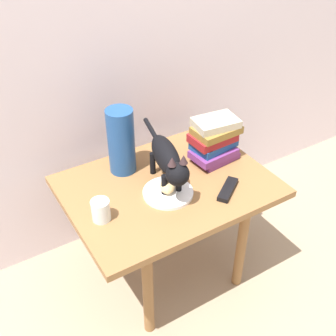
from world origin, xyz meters
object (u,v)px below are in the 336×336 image
at_px(plate, 168,193).
at_px(bread_roll, 167,186).
at_px(book_stack, 215,140).
at_px(green_vase, 121,141).
at_px(cat, 167,160).
at_px(tv_remote, 228,189).
at_px(side_table, 168,196).
at_px(candle_jar, 101,211).

height_order(plate, bread_roll, bread_roll).
distance_m(book_stack, green_vase, 0.41).
relative_size(bread_roll, cat, 0.17).
bearing_deg(plate, tv_remote, -27.36).
relative_size(book_stack, tv_remote, 1.46).
xyz_separation_m(side_table, tv_remote, (0.18, -0.17, 0.08)).
height_order(plate, cat, cat).
bearing_deg(green_vase, book_stack, -20.01).
distance_m(book_stack, candle_jar, 0.60).
bearing_deg(cat, bread_roll, -120.57).
distance_m(cat, tv_remote, 0.28).
relative_size(plate, book_stack, 0.93).
bearing_deg(side_table, tv_remote, -43.17).
relative_size(plate, candle_jar, 2.38).
height_order(bread_roll, candle_jar, candle_jar).
bearing_deg(book_stack, green_vase, 159.99).
height_order(side_table, plate, plate).
xyz_separation_m(plate, cat, (0.02, 0.05, 0.13)).
bearing_deg(book_stack, candle_jar, -170.27).
bearing_deg(plate, bread_roll, 117.19).
relative_size(candle_jar, tv_remote, 0.57).
height_order(cat, tv_remote, cat).
relative_size(side_table, tv_remote, 5.60).
relative_size(cat, book_stack, 2.15).
bearing_deg(side_table, book_stack, 10.25).
relative_size(side_table, cat, 1.79).
bearing_deg(side_table, plate, -121.10).
relative_size(cat, green_vase, 1.63).
bearing_deg(candle_jar, tv_remote, -13.04).
relative_size(bread_roll, book_stack, 0.37).
height_order(side_table, candle_jar, candle_jar).
distance_m(bread_roll, tv_remote, 0.25).
xyz_separation_m(cat, green_vase, (-0.10, 0.20, 0.01)).
height_order(side_table, cat, cat).
bearing_deg(green_vase, candle_jar, -131.06).
relative_size(bread_roll, tv_remote, 0.53).
xyz_separation_m(candle_jar, tv_remote, (0.50, -0.12, -0.03)).
height_order(side_table, book_stack, book_stack).
bearing_deg(cat, candle_jar, -172.52).
height_order(cat, book_stack, cat).
relative_size(bread_roll, candle_jar, 0.94).
distance_m(side_table, tv_remote, 0.26).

